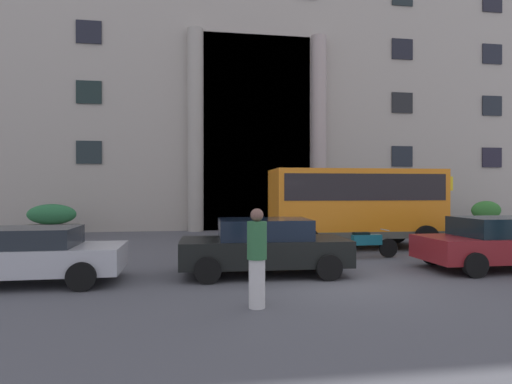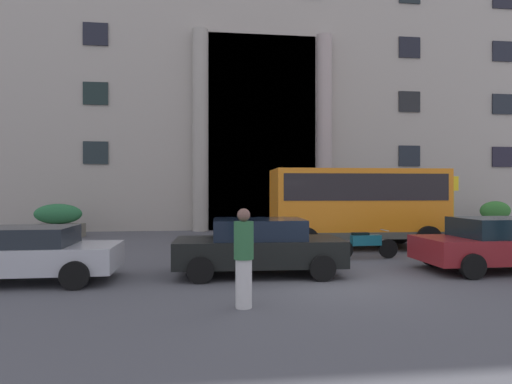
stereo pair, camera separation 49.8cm
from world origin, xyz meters
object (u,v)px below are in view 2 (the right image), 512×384
object	(u,v)px
hedge_planter_west	(413,218)
pedestrian_man_red_shirt	(244,257)
hedge_planter_entrance_right	(58,221)
parked_coupe_end	(17,253)
bus_stop_sign	(453,201)
scooter_by_planter	(250,246)
parked_compact_extra	(505,243)
parked_sedan_second	(259,246)
motorcycle_near_kerb	(365,244)
orange_minibus	(357,202)
hedge_planter_entrance_left	(308,218)
motorcycle_far_end	(485,241)
hedge_planter_far_east	(495,217)

from	to	relation	value
hedge_planter_west	pedestrian_man_red_shirt	world-z (taller)	pedestrian_man_red_shirt
hedge_planter_entrance_right	parked_coupe_end	xyz separation A→B (m)	(2.28, -9.69, -0.06)
bus_stop_sign	parked_coupe_end	size ratio (longest dim) A/B	0.60
hedge_planter_entrance_right	scooter_by_planter	distance (m)	10.87
bus_stop_sign	pedestrian_man_red_shirt	world-z (taller)	bus_stop_sign
parked_compact_extra	scooter_by_planter	bearing A→B (deg)	160.87
parked_coupe_end	parked_sedan_second	size ratio (longest dim) A/B	1.06
bus_stop_sign	parked_sedan_second	size ratio (longest dim) A/B	0.64
hedge_planter_west	parked_compact_extra	xyz separation A→B (m)	(-2.44, -9.71, -0.02)
pedestrian_man_red_shirt	motorcycle_near_kerb	bearing A→B (deg)	147.59
scooter_by_planter	orange_minibus	bearing A→B (deg)	23.44
motorcycle_near_kerb	scooter_by_planter	distance (m)	3.56
parked_compact_extra	parked_coupe_end	size ratio (longest dim) A/B	1.02
bus_stop_sign	hedge_planter_entrance_left	size ratio (longest dim) A/B	1.33
hedge_planter_entrance_right	hedge_planter_west	world-z (taller)	hedge_planter_west
hedge_planter_entrance_right	pedestrian_man_red_shirt	xyz separation A→B (m)	(7.28, -12.40, 0.18)
hedge_planter_entrance_right	parked_sedan_second	size ratio (longest dim) A/B	0.51
parked_coupe_end	pedestrian_man_red_shirt	distance (m)	5.69
parked_compact_extra	bus_stop_sign	bearing A→B (deg)	69.11
bus_stop_sign	hedge_planter_entrance_right	distance (m)	17.27
hedge_planter_west	parked_compact_extra	size ratio (longest dim) A/B	0.48
hedge_planter_entrance_right	parked_compact_extra	world-z (taller)	hedge_planter_entrance_right
hedge_planter_west	parked_coupe_end	size ratio (longest dim) A/B	0.49
scooter_by_planter	pedestrian_man_red_shirt	distance (m)	5.05
orange_minibus	hedge_planter_entrance_left	distance (m)	5.41
motorcycle_far_end	hedge_planter_entrance_left	bearing A→B (deg)	115.17
orange_minibus	motorcycle_far_end	bearing A→B (deg)	-30.15
parked_sedan_second	bus_stop_sign	bearing A→B (deg)	35.44
hedge_planter_entrance_left	scooter_by_planter	size ratio (longest dim) A/B	0.98
hedge_planter_entrance_left	motorcycle_far_end	distance (m)	8.52
hedge_planter_west	parked_compact_extra	world-z (taller)	hedge_planter_west
orange_minibus	hedge_planter_entrance_left	world-z (taller)	orange_minibus
hedge_planter_far_east	motorcycle_far_end	world-z (taller)	hedge_planter_far_east
parked_compact_extra	parked_coupe_end	world-z (taller)	parked_compact_extra
hedge_planter_entrance_left	hedge_planter_west	world-z (taller)	hedge_planter_entrance_left
hedge_planter_entrance_right	hedge_planter_far_east	xyz separation A→B (m)	(21.43, 0.09, 0.02)
orange_minibus	motorcycle_far_end	size ratio (longest dim) A/B	3.14
pedestrian_man_red_shirt	parked_compact_extra	bearing A→B (deg)	118.35
scooter_by_planter	motorcycle_far_end	bearing A→B (deg)	-4.83
hedge_planter_west	hedge_planter_far_east	bearing A→B (deg)	1.02
bus_stop_sign	motorcycle_far_end	xyz separation A→B (m)	(-1.22, -3.73, -1.22)
hedge_planter_far_east	parked_coupe_end	xyz separation A→B (m)	(-19.15, -9.78, -0.08)
bus_stop_sign	motorcycle_far_end	world-z (taller)	bus_stop_sign
hedge_planter_far_east	parked_compact_extra	world-z (taller)	hedge_planter_far_east
hedge_planter_entrance_right	motorcycle_near_kerb	world-z (taller)	hedge_planter_entrance_right
parked_compact_extra	motorcycle_near_kerb	size ratio (longest dim) A/B	2.20
parked_coupe_end	hedge_planter_entrance_right	bearing A→B (deg)	102.93
hedge_planter_entrance_right	motorcycle_near_kerb	size ratio (longest dim) A/B	1.05
scooter_by_planter	pedestrian_man_red_shirt	xyz separation A→B (m)	(-0.66, -4.98, 0.46)
orange_minibus	hedge_planter_west	xyz separation A→B (m)	(4.81, 5.03, -0.97)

